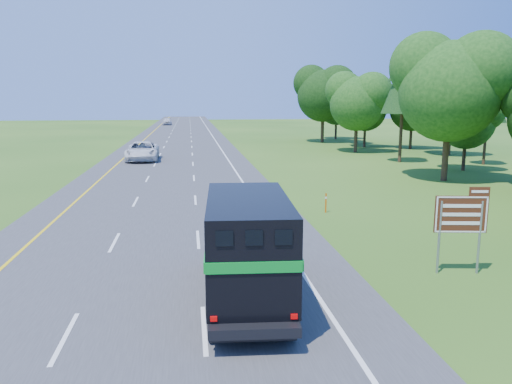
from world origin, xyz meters
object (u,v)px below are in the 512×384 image
far_car (167,121)px  exit_sign (462,218)px  horse_truck (247,244)px  white_suv (142,151)px

far_car → exit_sign: (14.98, -110.74, 1.15)m
horse_truck → white_suv: 38.26m
horse_truck → far_car: (-7.11, 112.17, -0.92)m
white_suv → exit_sign: bearing=-69.4°
white_suv → exit_sign: exit_sign is taller
horse_truck → exit_sign: (7.87, 1.43, 0.24)m
horse_truck → white_suv: bearing=103.5°
horse_truck → white_suv: horse_truck is taller
white_suv → far_car: size_ratio=1.34×
far_car → exit_sign: size_ratio=1.62×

